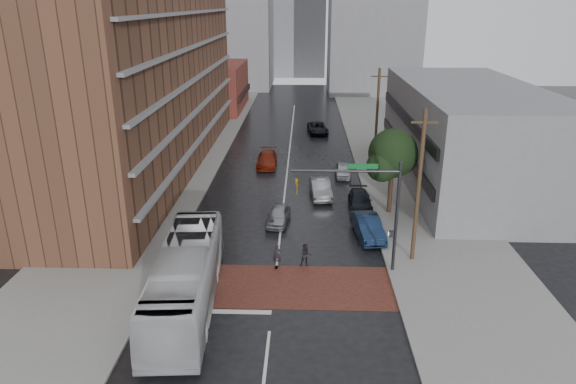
# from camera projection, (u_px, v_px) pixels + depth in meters

# --- Properties ---
(ground) EXTENTS (160.00, 160.00, 0.00)m
(ground) POSITION_uv_depth(u_px,v_px,m) (274.00, 290.00, 30.08)
(ground) COLOR black
(ground) RESTS_ON ground
(crosswalk) EXTENTS (14.00, 5.00, 0.02)m
(crosswalk) POSITION_uv_depth(u_px,v_px,m) (274.00, 286.00, 30.55)
(crosswalk) COLOR brown
(crosswalk) RESTS_ON ground
(sidewalk_west) EXTENTS (9.00, 90.00, 0.15)m
(sidewalk_west) POSITION_uv_depth(u_px,v_px,m) (179.00, 162.00, 53.84)
(sidewalk_west) COLOR gray
(sidewalk_west) RESTS_ON ground
(sidewalk_east) EXTENTS (9.00, 90.00, 0.15)m
(sidewalk_east) POSITION_uv_depth(u_px,v_px,m) (399.00, 165.00, 53.13)
(sidewalk_east) COLOR gray
(sidewalk_east) RESTS_ON ground
(apartment_block) EXTENTS (10.00, 44.00, 28.00)m
(apartment_block) POSITION_uv_depth(u_px,v_px,m) (139.00, 23.00, 48.14)
(apartment_block) COLOR brown
(apartment_block) RESTS_ON ground
(storefront_west) EXTENTS (8.00, 16.00, 7.00)m
(storefront_west) POSITION_uv_depth(u_px,v_px,m) (217.00, 87.00, 79.84)
(storefront_west) COLOR brown
(storefront_west) RESTS_ON ground
(building_east) EXTENTS (11.00, 26.00, 9.00)m
(building_east) POSITION_uv_depth(u_px,v_px,m) (467.00, 135.00, 46.75)
(building_east) COLOR gray
(building_east) RESTS_ON ground
(distant_tower_west) EXTENTS (18.00, 16.00, 32.00)m
(distant_tower_west) POSITION_uv_depth(u_px,v_px,m) (224.00, 2.00, 98.05)
(distant_tower_west) COLOR gray
(distant_tower_west) RESTS_ON ground
(distant_tower_center) EXTENTS (12.00, 10.00, 24.00)m
(distant_tower_center) POSITION_uv_depth(u_px,v_px,m) (298.00, 21.00, 114.94)
(distant_tower_center) COLOR gray
(distant_tower_center) RESTS_ON ground
(street_tree) EXTENTS (4.20, 4.10, 6.90)m
(street_tree) POSITION_uv_depth(u_px,v_px,m) (393.00, 156.00, 39.45)
(street_tree) COLOR #332319
(street_tree) RESTS_ON ground
(signal_mast) EXTENTS (6.50, 0.30, 7.20)m
(signal_mast) POSITION_uv_depth(u_px,v_px,m) (373.00, 201.00, 30.60)
(signal_mast) COLOR #2D2D33
(signal_mast) RESTS_ON ground
(utility_pole_near) EXTENTS (1.60, 0.26, 10.00)m
(utility_pole_near) POSITION_uv_depth(u_px,v_px,m) (419.00, 187.00, 31.77)
(utility_pole_near) COLOR #473321
(utility_pole_near) RESTS_ON ground
(utility_pole_far) EXTENTS (1.60, 0.26, 10.00)m
(utility_pole_far) POSITION_uv_depth(u_px,v_px,m) (377.00, 118.00, 50.51)
(utility_pole_far) COLOR #473321
(utility_pole_far) RESTS_ON ground
(transit_bus) EXTENTS (3.79, 12.74, 3.50)m
(transit_bus) POSITION_uv_depth(u_px,v_px,m) (186.00, 277.00, 28.03)
(transit_bus) COLOR silver
(transit_bus) RESTS_ON ground
(pedestrian_a) EXTENTS (0.56, 0.39, 1.48)m
(pedestrian_a) POSITION_uv_depth(u_px,v_px,m) (277.00, 255.00, 32.63)
(pedestrian_a) COLOR black
(pedestrian_a) RESTS_ON ground
(pedestrian_b) EXTENTS (0.77, 0.61, 1.56)m
(pedestrian_b) POSITION_uv_depth(u_px,v_px,m) (306.00, 255.00, 32.56)
(pedestrian_b) COLOR black
(pedestrian_b) RESTS_ON ground
(car_travel_a) EXTENTS (1.98, 3.99, 1.31)m
(car_travel_a) POSITION_uv_depth(u_px,v_px,m) (278.00, 215.00, 39.01)
(car_travel_a) COLOR #999AA0
(car_travel_a) RESTS_ON ground
(car_travel_b) EXTENTS (2.01, 4.75, 1.52)m
(car_travel_b) POSITION_uv_depth(u_px,v_px,m) (320.00, 188.00, 44.32)
(car_travel_b) COLOR #989B9F
(car_travel_b) RESTS_ON ground
(car_travel_c) EXTENTS (2.00, 4.89, 1.42)m
(car_travel_c) POSITION_uv_depth(u_px,v_px,m) (267.00, 159.00, 52.72)
(car_travel_c) COLOR maroon
(car_travel_c) RESTS_ON ground
(suv_travel) EXTENTS (2.86, 5.29, 1.41)m
(suv_travel) POSITION_uv_depth(u_px,v_px,m) (318.00, 128.00, 65.93)
(suv_travel) COLOR black
(suv_travel) RESTS_ON ground
(car_parked_near) EXTENTS (2.26, 4.92, 1.56)m
(car_parked_near) POSITION_uv_depth(u_px,v_px,m) (368.00, 227.00, 36.66)
(car_parked_near) COLOR #11223E
(car_parked_near) RESTS_ON ground
(car_parked_mid) EXTENTS (1.83, 4.42, 1.28)m
(car_parked_mid) POSITION_uv_depth(u_px,v_px,m) (360.00, 201.00, 41.93)
(car_parked_mid) COLOR black
(car_parked_mid) RESTS_ON ground
(car_parked_far) EXTENTS (1.52, 3.67, 1.24)m
(car_parked_far) POSITION_uv_depth(u_px,v_px,m) (343.00, 170.00, 49.61)
(car_parked_far) COLOR #B8BBC1
(car_parked_far) RESTS_ON ground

